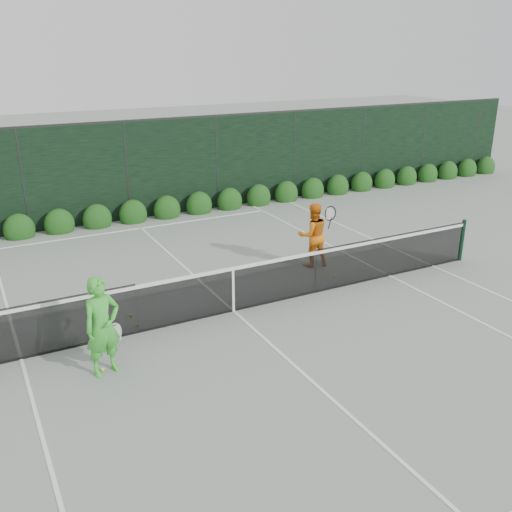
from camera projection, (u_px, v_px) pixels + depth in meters
ground at (233, 311)px, 11.75m from camera, size 80.00×80.00×0.00m
tennis_net at (232, 288)px, 11.55m from camera, size 12.90×0.10×1.07m
player_woman at (103, 326)px, 9.28m from camera, size 0.71×0.55×1.71m
player_man at (313, 235)px, 13.91m from camera, size 0.94×0.73×1.59m
court_lines at (233, 311)px, 11.74m from camera, size 11.03×23.83×0.01m
windscreen_fence at (307, 291)px, 8.97m from camera, size 32.00×21.07×3.06m
hedge_row at (133, 215)px, 17.59m from camera, size 31.66×0.65×0.94m
tennis_balls at (173, 322)px, 11.20m from camera, size 5.91×1.86×0.07m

